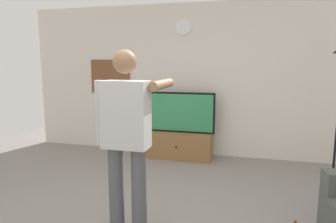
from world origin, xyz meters
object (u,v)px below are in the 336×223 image
Objects in this scene: person_standing_nearer_lamp at (127,135)px; television at (180,112)px; wall_clock at (183,27)px; framed_picture at (111,76)px; tv_stand at (179,145)px.

television is at bearing 92.08° from person_standing_nearer_lamp.
wall_clock is 0.35× the size of framed_picture.
person_standing_nearer_lamp is (1.52, -2.88, -0.39)m from framed_picture.
television is (-0.00, 0.05, 0.58)m from tv_stand.
framed_picture is at bearing 179.80° from wall_clock.
tv_stand is at bearing -90.00° from television.
wall_clock is 1.67m from framed_picture.
framed_picture is (-1.42, 0.25, 0.60)m from television.
tv_stand is at bearing -90.00° from wall_clock.
television reaches higher than tv_stand.
framed_picture is (-1.42, 0.30, 1.18)m from tv_stand.
framed_picture is at bearing 117.79° from person_standing_nearer_lamp.
wall_clock reaches higher than person_standing_nearer_lamp.
wall_clock reaches higher than tv_stand.
wall_clock reaches higher than television.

